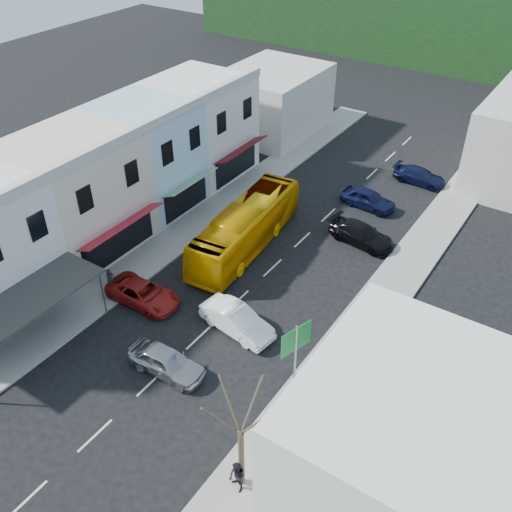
# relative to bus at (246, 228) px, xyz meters

# --- Properties ---
(ground) EXTENTS (120.00, 120.00, 0.00)m
(ground) POSITION_rel_bus_xyz_m (2.88, -9.04, -1.55)
(ground) COLOR black
(ground) RESTS_ON ground
(sidewalk_left) EXTENTS (3.00, 52.00, 0.15)m
(sidewalk_left) POSITION_rel_bus_xyz_m (-4.62, 0.96, -1.48)
(sidewalk_left) COLOR gray
(sidewalk_left) RESTS_ON ground
(sidewalk_right) EXTENTS (3.00, 52.00, 0.15)m
(sidewalk_right) POSITION_rel_bus_xyz_m (10.38, 0.96, -1.48)
(sidewalk_right) COLOR gray
(sidewalk_right) RESTS_ON ground
(shopfront_row) EXTENTS (8.25, 30.00, 8.00)m
(shopfront_row) POSITION_rel_bus_xyz_m (-9.61, -4.04, 2.45)
(shopfront_row) COLOR silver
(shopfront_row) RESTS_ON ground
(right_building) EXTENTS (8.00, 9.00, 8.00)m
(right_building) POSITION_rel_bus_xyz_m (16.38, -13.04, 2.45)
(right_building) COLOR silver
(right_building) RESTS_ON ground
(distant_block_left) EXTENTS (8.00, 10.00, 6.00)m
(distant_block_left) POSITION_rel_bus_xyz_m (-9.12, 17.96, 1.45)
(distant_block_left) COLOR #B7B2A8
(distant_block_left) RESTS_ON ground
(bus) EXTENTS (3.63, 11.79, 3.10)m
(bus) POSITION_rel_bus_xyz_m (0.00, 0.00, 0.00)
(bus) COLOR #EDA304
(bus) RESTS_ON ground
(car_silver) EXTENTS (4.47, 1.98, 1.40)m
(car_silver) POSITION_rel_bus_xyz_m (3.09, -11.96, -0.85)
(car_silver) COLOR #A5A5AA
(car_silver) RESTS_ON ground
(car_white) EXTENTS (4.60, 2.38, 1.40)m
(car_white) POSITION_rel_bus_xyz_m (4.36, -7.26, -0.85)
(car_white) COLOR white
(car_white) RESTS_ON ground
(car_red) EXTENTS (4.64, 1.99, 1.40)m
(car_red) POSITION_rel_bus_xyz_m (-1.90, -8.40, -0.85)
(car_red) COLOR maroon
(car_red) RESTS_ON ground
(car_black_near) EXTENTS (4.69, 2.37, 1.40)m
(car_black_near) POSITION_rel_bus_xyz_m (6.51, 4.95, -0.85)
(car_black_near) COLOR black
(car_black_near) RESTS_ON ground
(car_navy_mid) EXTENTS (4.50, 2.07, 1.40)m
(car_navy_mid) POSITION_rel_bus_xyz_m (4.82, 9.70, -0.85)
(car_navy_mid) COLOR black
(car_navy_mid) RESTS_ON ground
(car_navy_far) EXTENTS (4.53, 1.92, 1.40)m
(car_navy_far) POSITION_rel_bus_xyz_m (6.77, 15.67, -0.85)
(car_navy_far) COLOR black
(car_navy_far) RESTS_ON ground
(pedestrian_left) EXTENTS (0.45, 0.63, 1.70)m
(pedestrian_left) POSITION_rel_bus_xyz_m (-4.07, -8.90, -0.55)
(pedestrian_left) COLOR black
(pedestrian_left) RESTS_ON sidewalk_left
(pedestrian_right) EXTENTS (0.82, 0.68, 1.70)m
(pedestrian_right) POSITION_rel_bus_xyz_m (10.25, -15.57, -0.55)
(pedestrian_right) COLOR black
(pedestrian_right) RESTS_ON sidewalk_right
(direction_sign) EXTENTS (1.32, 2.05, 4.29)m
(direction_sign) POSITION_rel_bus_xyz_m (9.28, -9.10, 0.59)
(direction_sign) COLOR #125F28
(direction_sign) RESTS_ON ground
(street_tree) EXTENTS (2.24, 2.24, 7.12)m
(street_tree) POSITION_rel_bus_xyz_m (10.22, -15.20, 2.01)
(street_tree) COLOR #3A2E21
(street_tree) RESTS_ON ground
(traffic_signal) EXTENTS (0.89, 1.14, 4.67)m
(traffic_signal) POSITION_rel_bus_xyz_m (9.09, 22.31, 0.78)
(traffic_signal) COLOR black
(traffic_signal) RESTS_ON ground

